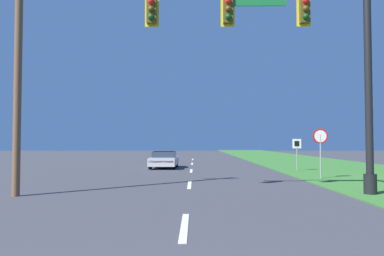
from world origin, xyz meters
TOP-DOWN VIEW (x-y plane):
  - grass_verge_right at (10.50, 30.00)m, footprint 10.00×110.00m
  - road_center_line at (0.00, 22.00)m, footprint 0.16×34.80m
  - signal_mast at (4.09, 10.94)m, footprint 8.91×0.47m
  - car_ahead at (-1.98, 24.72)m, footprint 1.90×4.25m
  - stop_sign at (6.58, 16.64)m, footprint 0.76×0.07m
  - route_sign_post at (6.78, 21.74)m, footprint 0.55×0.06m
  - utility_pole_near at (-5.94, 10.60)m, footprint 1.80×0.26m

SIDE VIEW (x-z plane):
  - road_center_line at x=0.00m, z-range 0.00..0.01m
  - grass_verge_right at x=10.50m, z-range 0.00..0.04m
  - car_ahead at x=-1.98m, z-range 0.01..1.20m
  - route_sign_post at x=6.78m, z-range 0.51..2.54m
  - stop_sign at x=6.58m, z-range 0.61..3.12m
  - signal_mast at x=4.09m, z-range 1.03..9.29m
  - utility_pole_near at x=-5.94m, z-range 0.16..10.59m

